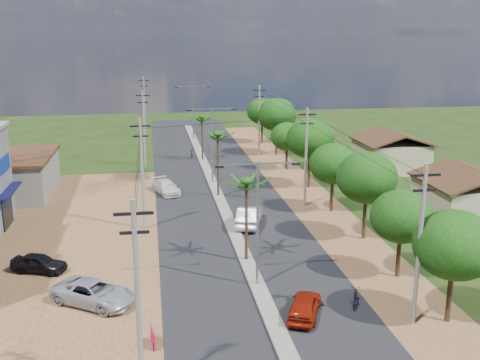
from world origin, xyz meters
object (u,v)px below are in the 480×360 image
object	(u,v)px
car_white_far	(166,187)
moto_rider_east	(355,298)
car_parked_dark	(39,264)
car_silver_mid	(249,216)
roadside_sign	(153,338)
car_red_near	(304,306)
car_parked_silver	(94,294)

from	to	relation	value
car_white_far	moto_rider_east	world-z (taller)	car_white_far
car_parked_dark	car_white_far	bearing A→B (deg)	-7.32
car_silver_mid	roadside_sign	xyz separation A→B (m)	(-7.99, -17.35, -0.34)
car_red_near	car_parked_silver	size ratio (longest dim) A/B	0.76
car_red_near	moto_rider_east	bearing A→B (deg)	-141.57
car_red_near	car_white_far	distance (m)	27.09
car_red_near	car_parked_dark	world-z (taller)	car_red_near
car_silver_mid	car_parked_dark	world-z (taller)	car_silver_mid
car_red_near	car_silver_mid	xyz separation A→B (m)	(-0.38, 15.61, 0.16)
car_red_near	car_parked_silver	xyz separation A→B (m)	(-11.72, 3.37, 0.05)
car_silver_mid	car_white_far	xyz separation A→B (m)	(-6.44, 10.60, -0.17)
roadside_sign	car_red_near	bearing A→B (deg)	2.67
car_red_near	car_silver_mid	bearing A→B (deg)	-64.37
car_red_near	roadside_sign	size ratio (longest dim) A/B	3.32
car_parked_silver	car_parked_dark	distance (m)	6.63
car_parked_dark	roadside_sign	size ratio (longest dim) A/B	3.17
car_red_near	car_parked_silver	distance (m)	12.19
car_red_near	car_white_far	xyz separation A→B (m)	(-6.81, 26.21, -0.01)
car_parked_dark	roadside_sign	distance (m)	12.72
car_white_far	moto_rider_east	distance (m)	27.31
car_red_near	car_silver_mid	distance (m)	15.62
car_parked_silver	car_parked_dark	world-z (taller)	car_parked_silver
car_red_near	roadside_sign	distance (m)	8.55
car_parked_dark	moto_rider_east	world-z (taller)	car_parked_dark
car_red_near	car_parked_dark	distance (m)	17.95
car_red_near	car_parked_dark	bearing A→B (deg)	-4.51
car_red_near	car_silver_mid	size ratio (longest dim) A/B	0.78
car_silver_mid	moto_rider_east	distance (m)	15.23
car_red_near	moto_rider_east	xyz separation A→B (m)	(3.23, 0.82, -0.18)
car_parked_dark	roadside_sign	xyz separation A→B (m)	(7.36, -10.38, -0.15)
car_parked_dark	moto_rider_east	distance (m)	20.52
car_parked_silver	car_silver_mid	bearing A→B (deg)	-9.38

